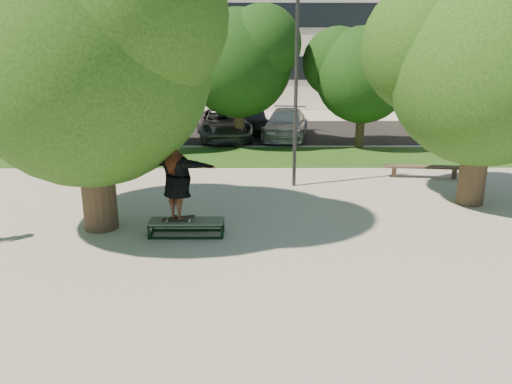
{
  "coord_description": "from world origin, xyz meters",
  "views": [
    {
      "loc": [
        -0.36,
        -10.94,
        4.42
      ],
      "look_at": [
        -0.29,
        0.6,
        1.06
      ],
      "focal_mm": 35.0,
      "sensor_mm": 36.0,
      "label": 1
    }
  ],
  "objects_px": {
    "tree_left": "(83,47)",
    "lamppost": "(296,89)",
    "bench": "(424,168)",
    "car_silver_a": "(104,117)",
    "grind_box": "(187,228)",
    "car_silver_b": "(286,124)",
    "tree_right": "(482,60)",
    "car_dark": "(250,120)",
    "car_grey": "(223,124)"
  },
  "relations": [
    {
      "from": "car_silver_b",
      "to": "car_silver_a",
      "type": "bearing_deg",
      "value": 177.43
    },
    {
      "from": "tree_right",
      "to": "grind_box",
      "type": "height_order",
      "value": "tree_right"
    },
    {
      "from": "grind_box",
      "to": "car_dark",
      "type": "relative_size",
      "value": 0.44
    },
    {
      "from": "tree_left",
      "to": "car_silver_b",
      "type": "xyz_separation_m",
      "value": [
        5.59,
        12.9,
        -3.71
      ]
    },
    {
      "from": "lamppost",
      "to": "grind_box",
      "type": "height_order",
      "value": "lamppost"
    },
    {
      "from": "tree_left",
      "to": "car_grey",
      "type": "distance_m",
      "value": 13.48
    },
    {
      "from": "grind_box",
      "to": "car_dark",
      "type": "bearing_deg",
      "value": 84.5
    },
    {
      "from": "car_dark",
      "to": "grind_box",
      "type": "bearing_deg",
      "value": -102.86
    },
    {
      "from": "lamppost",
      "to": "car_dark",
      "type": "xyz_separation_m",
      "value": [
        -1.5,
        10.84,
        -2.48
      ]
    },
    {
      "from": "tree_right",
      "to": "car_silver_b",
      "type": "height_order",
      "value": "tree_right"
    },
    {
      "from": "bench",
      "to": "car_grey",
      "type": "relative_size",
      "value": 0.53
    },
    {
      "from": "tree_right",
      "to": "car_dark",
      "type": "relative_size",
      "value": 1.6
    },
    {
      "from": "grind_box",
      "to": "car_grey",
      "type": "distance_m",
      "value": 13.36
    },
    {
      "from": "car_dark",
      "to": "car_silver_b",
      "type": "height_order",
      "value": "car_silver_b"
    },
    {
      "from": "tree_right",
      "to": "lamppost",
      "type": "relative_size",
      "value": 1.07
    },
    {
      "from": "tree_right",
      "to": "car_silver_b",
      "type": "xyz_separation_m",
      "value": [
        -4.62,
        10.91,
        -3.38
      ]
    },
    {
      "from": "bench",
      "to": "car_dark",
      "type": "height_order",
      "value": "car_dark"
    },
    {
      "from": "grind_box",
      "to": "lamppost",
      "type": "bearing_deg",
      "value": 56.59
    },
    {
      "from": "bench",
      "to": "car_silver_a",
      "type": "relative_size",
      "value": 0.6
    },
    {
      "from": "lamppost",
      "to": "bench",
      "type": "distance_m",
      "value": 5.52
    },
    {
      "from": "grind_box",
      "to": "bench",
      "type": "relative_size",
      "value": 0.64
    },
    {
      "from": "grind_box",
      "to": "car_silver_b",
      "type": "relative_size",
      "value": 0.37
    },
    {
      "from": "car_grey",
      "to": "grind_box",
      "type": "bearing_deg",
      "value": -98.81
    },
    {
      "from": "bench",
      "to": "car_dark",
      "type": "bearing_deg",
      "value": 128.58
    },
    {
      "from": "bench",
      "to": "car_silver_a",
      "type": "xyz_separation_m",
      "value": [
        -14.05,
        10.05,
        0.44
      ]
    },
    {
      "from": "car_silver_b",
      "to": "car_grey",
      "type": "bearing_deg",
      "value": -167.59
    },
    {
      "from": "bench",
      "to": "car_grey",
      "type": "bearing_deg",
      "value": 140.27
    },
    {
      "from": "car_grey",
      "to": "lamppost",
      "type": "bearing_deg",
      "value": -80.4
    },
    {
      "from": "tree_left",
      "to": "car_grey",
      "type": "xyz_separation_m",
      "value": [
        2.46,
        12.73,
        -3.68
      ]
    },
    {
      "from": "tree_right",
      "to": "car_dark",
      "type": "distance_m",
      "value": 14.68
    },
    {
      "from": "car_dark",
      "to": "car_grey",
      "type": "relative_size",
      "value": 0.76
    },
    {
      "from": "tree_left",
      "to": "grind_box",
      "type": "height_order",
      "value": "tree_left"
    },
    {
      "from": "car_grey",
      "to": "car_silver_b",
      "type": "relative_size",
      "value": 1.09
    },
    {
      "from": "bench",
      "to": "car_dark",
      "type": "relative_size",
      "value": 0.7
    },
    {
      "from": "tree_right",
      "to": "lamppost",
      "type": "xyz_separation_m",
      "value": [
        -4.92,
        1.92,
        -0.94
      ]
    },
    {
      "from": "lamppost",
      "to": "bench",
      "type": "relative_size",
      "value": 2.16
    },
    {
      "from": "grind_box",
      "to": "car_silver_b",
      "type": "distance_m",
      "value": 13.91
    },
    {
      "from": "car_silver_a",
      "to": "car_dark",
      "type": "distance_m",
      "value": 7.9
    },
    {
      "from": "car_grey",
      "to": "car_silver_b",
      "type": "xyz_separation_m",
      "value": [
        3.13,
        0.16,
        -0.03
      ]
    },
    {
      "from": "tree_left",
      "to": "bench",
      "type": "bearing_deg",
      "value": 26.26
    },
    {
      "from": "tree_left",
      "to": "car_grey",
      "type": "relative_size",
      "value": 1.33
    },
    {
      "from": "grind_box",
      "to": "bench",
      "type": "height_order",
      "value": "bench"
    },
    {
      "from": "lamppost",
      "to": "car_grey",
      "type": "relative_size",
      "value": 1.14
    },
    {
      "from": "lamppost",
      "to": "grind_box",
      "type": "distance_m",
      "value": 6.17
    },
    {
      "from": "bench",
      "to": "car_silver_b",
      "type": "distance_m",
      "value": 9.11
    },
    {
      "from": "grind_box",
      "to": "tree_left",
      "type": "bearing_deg",
      "value": 165.25
    },
    {
      "from": "tree_left",
      "to": "car_silver_b",
      "type": "distance_m",
      "value": 14.54
    },
    {
      "from": "tree_left",
      "to": "lamppost",
      "type": "relative_size",
      "value": 1.16
    },
    {
      "from": "lamppost",
      "to": "grind_box",
      "type": "bearing_deg",
      "value": -123.41
    },
    {
      "from": "lamppost",
      "to": "bench",
      "type": "height_order",
      "value": "lamppost"
    }
  ]
}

